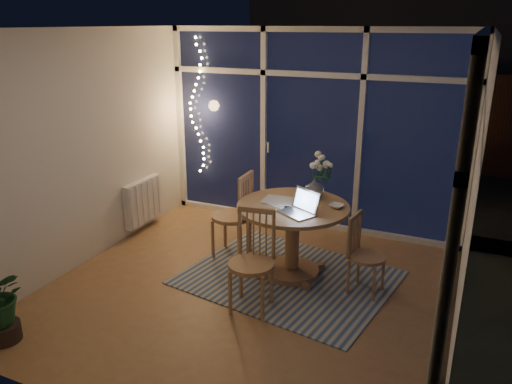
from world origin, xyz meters
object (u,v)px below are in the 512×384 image
at_px(chair_front, 251,262).
at_px(laptop, 297,202).
at_px(chair_left, 231,214).
at_px(chair_right, 367,255).
at_px(flower_vase, 315,188).
at_px(dining_table, 292,240).

distance_m(chair_front, laptop, 0.77).
relative_size(chair_left, chair_right, 1.23).
distance_m(chair_left, chair_front, 1.20).
height_order(chair_right, laptop, laptop).
xyz_separation_m(chair_left, flower_vase, (0.94, 0.18, 0.40)).
relative_size(dining_table, flower_vase, 5.69).
xyz_separation_m(chair_left, laptop, (0.94, -0.38, 0.42)).
xyz_separation_m(dining_table, chair_right, (0.83, -0.06, 0.02)).
relative_size(chair_right, flower_vase, 4.06).
bearing_deg(chair_left, chair_right, 80.30).
height_order(dining_table, chair_left, chair_left).
relative_size(chair_left, flower_vase, 5.00).
bearing_deg(chair_right, flower_vase, 69.16).
distance_m(dining_table, chair_right, 0.83).
height_order(laptop, flower_vase, laptop).
bearing_deg(chair_front, chair_right, 31.70).
relative_size(chair_right, laptop, 2.43).
relative_size(dining_table, chair_front, 1.19).
bearing_deg(chair_front, laptop, 61.13).
relative_size(chair_left, chair_front, 1.05).
xyz_separation_m(chair_right, flower_vase, (-0.70, 0.40, 0.49)).
distance_m(chair_right, chair_front, 1.21).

